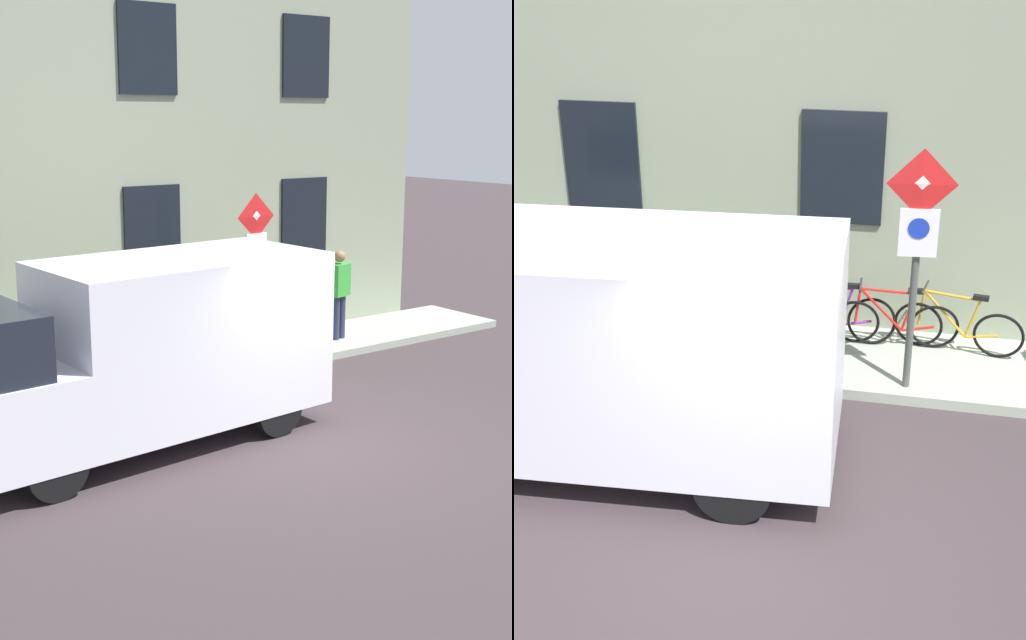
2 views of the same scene
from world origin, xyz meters
TOP-DOWN VIEW (x-y plane):
  - ground_plane at (0.00, 0.00)m, footprint 80.00×80.00m
  - sidewalk_slab at (3.91, 0.00)m, footprint 1.86×14.31m
  - building_facade at (5.19, 0.00)m, footprint 0.75×12.31m
  - sign_post_stacked at (3.20, -1.08)m, footprint 0.17×0.56m
  - delivery_van at (1.29, 2.04)m, footprint 2.35×5.45m
  - bicycle_orange at (4.29, -1.67)m, footprint 0.48×1.71m
  - bicycle_red at (4.29, -0.84)m, footprint 0.46×1.71m
  - bicycle_purple at (4.29, -0.01)m, footprint 0.46×1.71m
  - pedestrian at (3.74, -3.41)m, footprint 0.34×0.45m
  - litter_bin at (3.34, 0.89)m, footprint 0.44×0.44m

SIDE VIEW (x-z plane):
  - ground_plane at x=0.00m, z-range 0.00..0.00m
  - sidewalk_slab at x=3.91m, z-range 0.00..0.14m
  - bicycle_orange at x=4.29m, z-range 0.07..0.96m
  - bicycle_red at x=4.29m, z-range 0.07..0.96m
  - bicycle_purple at x=4.29m, z-range 0.07..0.96m
  - litter_bin at x=3.34m, z-range 0.14..1.04m
  - pedestrian at x=3.74m, z-range 0.21..1.93m
  - delivery_van at x=1.29m, z-range 0.08..2.58m
  - sign_post_stacked at x=3.20m, z-range 0.63..3.47m
  - building_facade at x=5.19m, z-range 0.00..7.57m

